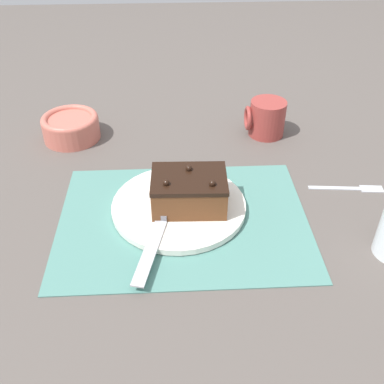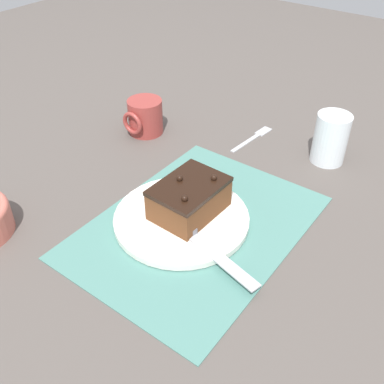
% 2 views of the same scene
% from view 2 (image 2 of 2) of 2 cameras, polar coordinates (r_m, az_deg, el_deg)
% --- Properties ---
extents(ground_plane, '(3.00, 3.00, 0.00)m').
position_cam_2_polar(ground_plane, '(0.84, 0.63, -4.43)').
color(ground_plane, '#544C47').
extents(placemat_woven, '(0.46, 0.34, 0.00)m').
position_cam_2_polar(placemat_woven, '(0.84, 0.63, -4.33)').
color(placemat_woven, slate).
rests_on(placemat_woven, ground_plane).
extents(cake_plate, '(0.25, 0.25, 0.01)m').
position_cam_2_polar(cake_plate, '(0.84, -1.35, -3.37)').
color(cake_plate, white).
rests_on(cake_plate, placemat_woven).
extents(chocolate_cake, '(0.14, 0.10, 0.07)m').
position_cam_2_polar(chocolate_cake, '(0.83, -0.35, -0.77)').
color(chocolate_cake, brown).
rests_on(chocolate_cake, cake_plate).
extents(serving_knife, '(0.07, 0.23, 0.01)m').
position_cam_2_polar(serving_knife, '(0.79, 0.24, -5.54)').
color(serving_knife, slate).
rests_on(serving_knife, cake_plate).
extents(drinking_glass, '(0.07, 0.07, 0.11)m').
position_cam_2_polar(drinking_glass, '(1.04, 17.19, 6.51)').
color(drinking_glass, white).
rests_on(drinking_glass, ground_plane).
extents(coffee_mug, '(0.09, 0.08, 0.08)m').
position_cam_2_polar(coffee_mug, '(1.11, -6.02, 9.47)').
color(coffee_mug, '#993833').
rests_on(coffee_mug, ground_plane).
extents(dessert_fork, '(0.15, 0.03, 0.01)m').
position_cam_2_polar(dessert_fork, '(1.11, 7.94, 6.97)').
color(dessert_fork, '#B7BABF').
rests_on(dessert_fork, ground_plane).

